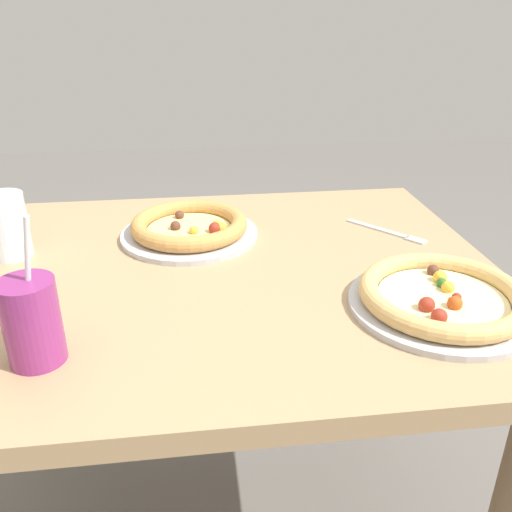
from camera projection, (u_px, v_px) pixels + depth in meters
dining_table at (224, 318)px, 1.14m from camera, size 1.10×0.90×0.75m
pizza_near at (442, 297)px, 0.94m from camera, size 0.32×0.32×0.05m
pizza_far at (190, 228)px, 1.23m from camera, size 0.31×0.31×0.05m
drink_cup_colored at (32, 321)px, 0.79m from camera, size 0.08×0.08×0.23m
water_cup_clear at (6, 225)px, 1.12m from camera, size 0.09×0.09×0.13m
fork at (389, 232)px, 1.26m from camera, size 0.14×0.17×0.00m
cell_phone at (4, 303)px, 0.96m from camera, size 0.16×0.09×0.01m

